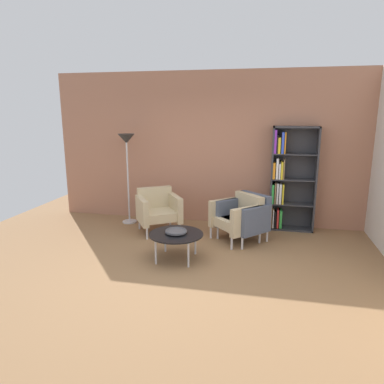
{
  "coord_description": "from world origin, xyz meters",
  "views": [
    {
      "loc": [
        1.0,
        -4.26,
        2.15
      ],
      "look_at": [
        -0.11,
        0.84,
        0.95
      ],
      "focal_mm": 32.83,
      "sensor_mm": 36.0,
      "label": 1
    }
  ],
  "objects_px": {
    "bookshelf_tall": "(288,180)",
    "coffee_table_low": "(176,235)",
    "armchair_spare_guest": "(246,216)",
    "floor_lamp_torchiere": "(127,149)",
    "decorative_bowl": "(176,231)",
    "armchair_by_bookshelf": "(158,209)",
    "armchair_near_window": "(238,217)"
  },
  "relations": [
    {
      "from": "armchair_near_window",
      "to": "armchair_spare_guest",
      "type": "relative_size",
      "value": 1.0
    },
    {
      "from": "bookshelf_tall",
      "to": "armchair_spare_guest",
      "type": "xyz_separation_m",
      "value": [
        -0.7,
        -0.73,
        -0.52
      ]
    },
    {
      "from": "bookshelf_tall",
      "to": "floor_lamp_torchiere",
      "type": "height_order",
      "value": "bookshelf_tall"
    },
    {
      "from": "floor_lamp_torchiere",
      "to": "coffee_table_low",
      "type": "bearing_deg",
      "value": -48.4
    },
    {
      "from": "floor_lamp_torchiere",
      "to": "armchair_near_window",
      "type": "bearing_deg",
      "value": -13.8
    },
    {
      "from": "coffee_table_low",
      "to": "floor_lamp_torchiere",
      "type": "xyz_separation_m",
      "value": [
        -1.36,
        1.54,
        1.08
      ]
    },
    {
      "from": "coffee_table_low",
      "to": "floor_lamp_torchiere",
      "type": "relative_size",
      "value": 0.46
    },
    {
      "from": "bookshelf_tall",
      "to": "floor_lamp_torchiere",
      "type": "distance_m",
      "value": 3.06
    },
    {
      "from": "armchair_near_window",
      "to": "decorative_bowl",
      "type": "bearing_deg",
      "value": -82.28
    },
    {
      "from": "decorative_bowl",
      "to": "bookshelf_tall",
      "type": "bearing_deg",
      "value": 47.3
    },
    {
      "from": "bookshelf_tall",
      "to": "coffee_table_low",
      "type": "bearing_deg",
      "value": -132.7
    },
    {
      "from": "decorative_bowl",
      "to": "coffee_table_low",
      "type": "bearing_deg",
      "value": 90.0
    },
    {
      "from": "coffee_table_low",
      "to": "armchair_near_window",
      "type": "xyz_separation_m",
      "value": [
        0.83,
        1.0,
        0.04
      ]
    },
    {
      "from": "decorative_bowl",
      "to": "floor_lamp_torchiere",
      "type": "height_order",
      "value": "floor_lamp_torchiere"
    },
    {
      "from": "bookshelf_tall",
      "to": "armchair_by_bookshelf",
      "type": "height_order",
      "value": "bookshelf_tall"
    },
    {
      "from": "coffee_table_low",
      "to": "floor_lamp_torchiere",
      "type": "height_order",
      "value": "floor_lamp_torchiere"
    },
    {
      "from": "bookshelf_tall",
      "to": "decorative_bowl",
      "type": "xyz_separation_m",
      "value": [
        -1.64,
        -1.78,
        -0.5
      ]
    },
    {
      "from": "decorative_bowl",
      "to": "floor_lamp_torchiere",
      "type": "bearing_deg",
      "value": 131.6
    },
    {
      "from": "coffee_table_low",
      "to": "decorative_bowl",
      "type": "relative_size",
      "value": 2.5
    },
    {
      "from": "coffee_table_low",
      "to": "decorative_bowl",
      "type": "height_order",
      "value": "decorative_bowl"
    },
    {
      "from": "armchair_by_bookshelf",
      "to": "floor_lamp_torchiere",
      "type": "relative_size",
      "value": 0.54
    },
    {
      "from": "armchair_near_window",
      "to": "armchair_by_bookshelf",
      "type": "relative_size",
      "value": 1.01
    },
    {
      "from": "coffee_table_low",
      "to": "bookshelf_tall",
      "type": "bearing_deg",
      "value": 47.3
    },
    {
      "from": "bookshelf_tall",
      "to": "armchair_spare_guest",
      "type": "distance_m",
      "value": 1.13
    },
    {
      "from": "bookshelf_tall",
      "to": "armchair_by_bookshelf",
      "type": "bearing_deg",
      "value": -164.86
    },
    {
      "from": "armchair_spare_guest",
      "to": "floor_lamp_torchiere",
      "type": "relative_size",
      "value": 0.55
    },
    {
      "from": "coffee_table_low",
      "to": "armchair_near_window",
      "type": "height_order",
      "value": "armchair_near_window"
    },
    {
      "from": "armchair_spare_guest",
      "to": "armchair_near_window",
      "type": "bearing_deg",
      "value": -114.76
    },
    {
      "from": "bookshelf_tall",
      "to": "coffee_table_low",
      "type": "distance_m",
      "value": 2.48
    },
    {
      "from": "armchair_near_window",
      "to": "floor_lamp_torchiere",
      "type": "relative_size",
      "value": 0.55
    },
    {
      "from": "armchair_near_window",
      "to": "bookshelf_tall",
      "type": "bearing_deg",
      "value": 91.18
    },
    {
      "from": "bookshelf_tall",
      "to": "armchair_spare_guest",
      "type": "bearing_deg",
      "value": -133.73
    }
  ]
}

